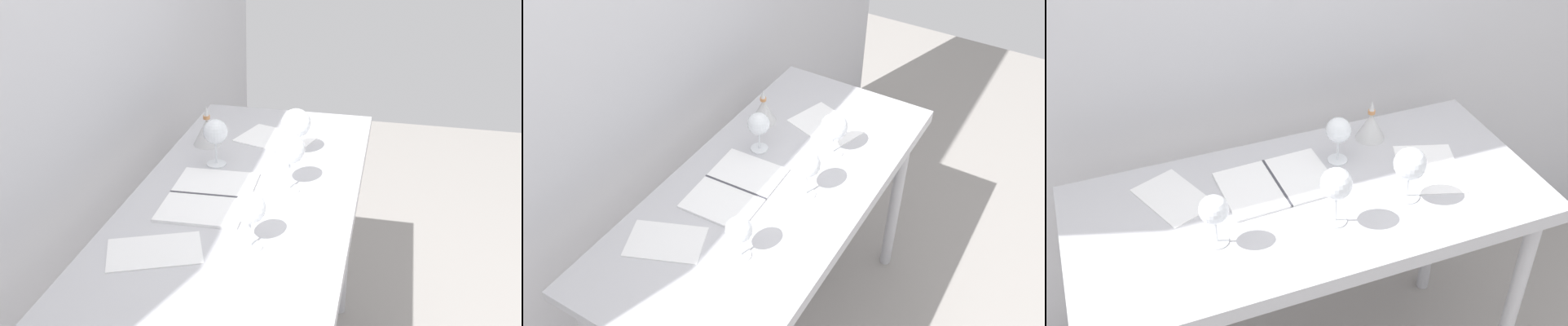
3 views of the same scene
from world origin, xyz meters
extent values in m
cube|color=silver|center=(0.00, 0.49, 1.30)|extent=(3.80, 0.04, 2.60)
cube|color=#B6B6BB|center=(0.00, 0.00, 0.88)|extent=(1.40, 0.64, 0.04)
cube|color=#B6B6BB|center=(0.00, -0.33, 0.88)|extent=(1.40, 0.01, 0.05)
cylinder|color=#B6B6BB|center=(0.64, -0.26, 0.43)|extent=(0.05, 0.05, 0.86)
cylinder|color=#B6B6BB|center=(0.64, 0.26, 0.43)|extent=(0.05, 0.05, 0.86)
cylinder|color=white|center=(0.15, 0.13, 0.90)|extent=(0.06, 0.06, 0.00)
cylinder|color=white|center=(0.15, 0.13, 0.94)|extent=(0.01, 0.01, 0.08)
sphere|color=white|center=(0.15, 0.13, 1.02)|extent=(0.08, 0.08, 0.08)
cylinder|color=maroon|center=(0.15, 0.13, 1.00)|extent=(0.06, 0.06, 0.02)
cylinder|color=white|center=(0.27, -0.11, 0.90)|extent=(0.08, 0.08, 0.00)
cylinder|color=white|center=(0.27, -0.11, 0.94)|extent=(0.01, 0.01, 0.07)
sphere|color=white|center=(0.27, -0.11, 1.02)|extent=(0.10, 0.10, 0.10)
cylinder|color=maroon|center=(0.27, -0.11, 1.00)|extent=(0.07, 0.07, 0.03)
cylinder|color=white|center=(-0.30, -0.09, 0.90)|extent=(0.06, 0.06, 0.00)
cylinder|color=white|center=(-0.30, -0.09, 0.94)|extent=(0.01, 0.01, 0.08)
sphere|color=white|center=(-0.30, -0.09, 1.01)|extent=(0.08, 0.08, 0.08)
cylinder|color=maroon|center=(-0.30, -0.09, 1.00)|extent=(0.06, 0.06, 0.03)
cylinder|color=white|center=(0.03, -0.13, 0.90)|extent=(0.06, 0.06, 0.00)
cylinder|color=white|center=(0.03, -0.13, 0.95)|extent=(0.01, 0.01, 0.09)
sphere|color=white|center=(0.03, -0.13, 1.03)|extent=(0.09, 0.09, 0.09)
cylinder|color=maroon|center=(0.03, -0.13, 1.02)|extent=(0.06, 0.06, 0.02)
cube|color=white|center=(-0.15, 0.09, 0.90)|extent=(0.18, 0.25, 0.01)
cube|color=white|center=(0.02, 0.09, 0.90)|extent=(0.18, 0.25, 0.01)
cube|color=#3F3F47|center=(-0.07, 0.09, 0.90)|extent=(0.02, 0.24, 0.01)
cube|color=white|center=(0.40, -0.01, 0.90)|extent=(0.25, 0.29, 0.00)
cube|color=white|center=(-0.37, 0.14, 0.90)|extent=(0.23, 0.27, 0.00)
cone|color=silver|center=(0.30, 0.21, 0.95)|extent=(0.10, 0.10, 0.09)
cylinder|color=#C17F4C|center=(0.30, 0.21, 1.00)|extent=(0.02, 0.02, 0.01)
cone|color=silver|center=(0.30, 0.21, 1.02)|extent=(0.02, 0.02, 0.03)
camera|label=1|loc=(-1.59, -0.41, 1.76)|focal=42.69mm
camera|label=2|loc=(-1.22, -0.79, 2.27)|focal=40.45mm
camera|label=3|loc=(-0.53, -1.35, 2.11)|focal=44.11mm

